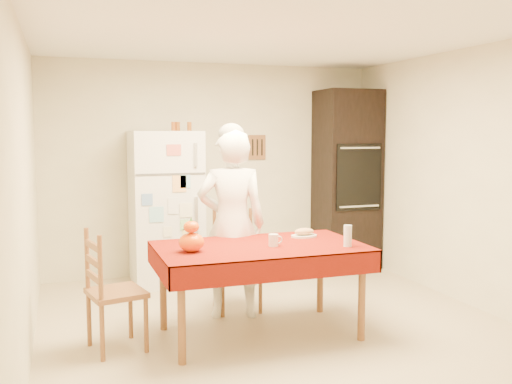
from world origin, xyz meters
name	(u,v)px	position (x,y,z in m)	size (l,w,h in m)	color
floor	(282,330)	(0.00, 0.00, 0.00)	(4.50, 4.50, 0.00)	#C2B08C
room_shell	(283,140)	(0.00, 0.00, 1.62)	(4.02, 4.52, 2.51)	beige
refrigerator	(166,208)	(-0.65, 1.88, 0.85)	(0.75, 0.74, 1.70)	white
oven_cabinet	(347,179)	(1.63, 1.93, 1.10)	(0.70, 0.62, 2.20)	black
dining_table	(260,253)	(-0.21, -0.04, 0.69)	(1.70, 1.00, 0.76)	brown
chair_far	(235,256)	(-0.19, 0.73, 0.51)	(0.44, 0.42, 0.95)	brown
chair_left	(108,287)	(-1.43, 0.01, 0.51)	(0.48, 0.50, 0.95)	brown
seated_woman	(232,224)	(-0.29, 0.50, 0.86)	(0.62, 0.41, 1.71)	white
coffee_mug	(273,240)	(-0.12, -0.11, 0.81)	(0.08, 0.08, 0.10)	white
pumpkin_lower	(191,242)	(-0.80, -0.10, 0.84)	(0.20, 0.20, 0.15)	red
pumpkin_upper	(191,227)	(-0.80, -0.10, 0.96)	(0.12, 0.12, 0.09)	#C54104
wine_glass	(348,236)	(0.45, -0.32, 0.85)	(0.07, 0.07, 0.18)	silver
bread_plate	(304,236)	(0.28, 0.18, 0.77)	(0.24, 0.24, 0.02)	silver
bread_loaf	(304,231)	(0.28, 0.18, 0.81)	(0.18, 0.10, 0.06)	tan
spice_jar_left	(173,126)	(-0.54, 1.93, 1.75)	(0.05, 0.05, 0.10)	#994D1B
spice_jar_mid	(178,126)	(-0.49, 1.93, 1.75)	(0.05, 0.05, 0.10)	brown
spice_jar_right	(189,126)	(-0.36, 1.93, 1.75)	(0.05, 0.05, 0.10)	#944F1B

